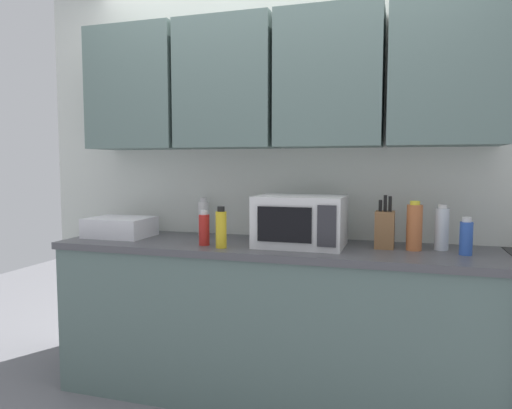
{
  "coord_description": "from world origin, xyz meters",
  "views": [
    {
      "loc": [
        0.7,
        -2.85,
        1.35
      ],
      "look_at": [
        -0.1,
        -0.25,
        1.12
      ],
      "focal_mm": 33.06,
      "sensor_mm": 36.0,
      "label": 1
    }
  ],
  "objects_px": {
    "bottle_clear_tall": "(442,228)",
    "bottle_yellow_mustard": "(221,229)",
    "bottle_white_jar": "(204,218)",
    "microwave": "(301,221)",
    "bottle_blue_cleaner": "(466,237)",
    "bottle_spice_jar": "(414,227)",
    "knife_block": "(385,229)",
    "dish_rack": "(120,227)",
    "bottle_red_sauce": "(204,229)"
  },
  "relations": [
    {
      "from": "bottle_spice_jar",
      "to": "bottle_clear_tall",
      "type": "xyz_separation_m",
      "value": [
        0.14,
        0.05,
        -0.01
      ]
    },
    {
      "from": "dish_rack",
      "to": "bottle_blue_cleaner",
      "type": "xyz_separation_m",
      "value": [
        2.0,
        -0.02,
        0.03
      ]
    },
    {
      "from": "knife_block",
      "to": "bottle_white_jar",
      "type": "height_order",
      "value": "knife_block"
    },
    {
      "from": "bottle_clear_tall",
      "to": "bottle_white_jar",
      "type": "distance_m",
      "value": 1.42
    },
    {
      "from": "knife_block",
      "to": "bottle_clear_tall",
      "type": "distance_m",
      "value": 0.29
    },
    {
      "from": "microwave",
      "to": "bottle_white_jar",
      "type": "relative_size",
      "value": 2.0
    },
    {
      "from": "bottle_red_sauce",
      "to": "bottle_spice_jar",
      "type": "bearing_deg",
      "value": 9.16
    },
    {
      "from": "bottle_spice_jar",
      "to": "bottle_yellow_mustard",
      "type": "relative_size",
      "value": 1.16
    },
    {
      "from": "microwave",
      "to": "dish_rack",
      "type": "height_order",
      "value": "microwave"
    },
    {
      "from": "microwave",
      "to": "knife_block",
      "type": "relative_size",
      "value": 1.67
    },
    {
      "from": "bottle_red_sauce",
      "to": "bottle_clear_tall",
      "type": "height_order",
      "value": "bottle_clear_tall"
    },
    {
      "from": "bottle_yellow_mustard",
      "to": "knife_block",
      "type": "bearing_deg",
      "value": 16.8
    },
    {
      "from": "microwave",
      "to": "bottle_spice_jar",
      "type": "relative_size",
      "value": 1.84
    },
    {
      "from": "bottle_yellow_mustard",
      "to": "dish_rack",
      "type": "bearing_deg",
      "value": 165.85
    },
    {
      "from": "bottle_clear_tall",
      "to": "bottle_white_jar",
      "type": "relative_size",
      "value": 1.01
    },
    {
      "from": "bottle_spice_jar",
      "to": "bottle_blue_cleaner",
      "type": "bearing_deg",
      "value": -14.09
    },
    {
      "from": "bottle_red_sauce",
      "to": "bottle_yellow_mustard",
      "type": "height_order",
      "value": "bottle_yellow_mustard"
    },
    {
      "from": "bottle_spice_jar",
      "to": "bottle_white_jar",
      "type": "xyz_separation_m",
      "value": [
        -1.27,
        0.16,
        -0.01
      ]
    },
    {
      "from": "knife_block",
      "to": "dish_rack",
      "type": "bearing_deg",
      "value": -177.65
    },
    {
      "from": "bottle_yellow_mustard",
      "to": "bottle_clear_tall",
      "type": "bearing_deg",
      "value": 14.11
    },
    {
      "from": "bottle_blue_cleaner",
      "to": "dish_rack",
      "type": "bearing_deg",
      "value": 179.51
    },
    {
      "from": "bottle_red_sauce",
      "to": "bottle_white_jar",
      "type": "xyz_separation_m",
      "value": [
        -0.15,
        0.34,
        0.02
      ]
    },
    {
      "from": "bottle_white_jar",
      "to": "microwave",
      "type": "bearing_deg",
      "value": -17.35
    },
    {
      "from": "knife_block",
      "to": "bottle_red_sauce",
      "type": "relative_size",
      "value": 1.46
    },
    {
      "from": "bottle_clear_tall",
      "to": "bottle_blue_cleaner",
      "type": "relative_size",
      "value": 1.27
    },
    {
      "from": "dish_rack",
      "to": "bottle_blue_cleaner",
      "type": "bearing_deg",
      "value": -0.49
    },
    {
      "from": "knife_block",
      "to": "bottle_spice_jar",
      "type": "bearing_deg",
      "value": -8.09
    },
    {
      "from": "bottle_clear_tall",
      "to": "bottle_white_jar",
      "type": "xyz_separation_m",
      "value": [
        -1.41,
        0.11,
        -0.0
      ]
    },
    {
      "from": "microwave",
      "to": "bottle_yellow_mustard",
      "type": "distance_m",
      "value": 0.44
    },
    {
      "from": "dish_rack",
      "to": "bottle_clear_tall",
      "type": "distance_m",
      "value": 1.89
    },
    {
      "from": "dish_rack",
      "to": "bottle_white_jar",
      "type": "height_order",
      "value": "bottle_white_jar"
    },
    {
      "from": "dish_rack",
      "to": "bottle_red_sauce",
      "type": "distance_m",
      "value": 0.65
    },
    {
      "from": "bottle_spice_jar",
      "to": "bottle_white_jar",
      "type": "bearing_deg",
      "value": 172.71
    },
    {
      "from": "bottle_blue_cleaner",
      "to": "microwave",
      "type": "bearing_deg",
      "value": 179.07
    },
    {
      "from": "bottle_red_sauce",
      "to": "knife_block",
      "type": "bearing_deg",
      "value": 11.78
    },
    {
      "from": "knife_block",
      "to": "bottle_spice_jar",
      "type": "xyz_separation_m",
      "value": [
        0.15,
        -0.02,
        0.02
      ]
    },
    {
      "from": "bottle_clear_tall",
      "to": "microwave",
      "type": "bearing_deg",
      "value": -172.35
    },
    {
      "from": "bottle_red_sauce",
      "to": "bottle_clear_tall",
      "type": "distance_m",
      "value": 1.28
    },
    {
      "from": "bottle_spice_jar",
      "to": "bottle_red_sauce",
      "type": "bearing_deg",
      "value": -170.84
    },
    {
      "from": "microwave",
      "to": "bottle_white_jar",
      "type": "distance_m",
      "value": 0.71
    },
    {
      "from": "bottle_white_jar",
      "to": "bottle_spice_jar",
      "type": "bearing_deg",
      "value": -7.29
    },
    {
      "from": "bottle_clear_tall",
      "to": "bottle_yellow_mustard",
      "type": "xyz_separation_m",
      "value": [
        -1.14,
        -0.29,
        -0.01
      ]
    },
    {
      "from": "bottle_clear_tall",
      "to": "bottle_yellow_mustard",
      "type": "relative_size",
      "value": 1.07
    },
    {
      "from": "knife_block",
      "to": "bottle_red_sauce",
      "type": "bearing_deg",
      "value": -168.22
    },
    {
      "from": "knife_block",
      "to": "bottle_yellow_mustard",
      "type": "xyz_separation_m",
      "value": [
        -0.85,
        -0.26,
        0.0
      ]
    },
    {
      "from": "dish_rack",
      "to": "knife_block",
      "type": "bearing_deg",
      "value": 2.35
    },
    {
      "from": "knife_block",
      "to": "bottle_blue_cleaner",
      "type": "height_order",
      "value": "knife_block"
    },
    {
      "from": "knife_block",
      "to": "bottle_blue_cleaner",
      "type": "distance_m",
      "value": 0.4
    },
    {
      "from": "bottle_white_jar",
      "to": "bottle_clear_tall",
      "type": "bearing_deg",
      "value": -4.51
    },
    {
      "from": "knife_block",
      "to": "bottle_white_jar",
      "type": "bearing_deg",
      "value": 172.81
    }
  ]
}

